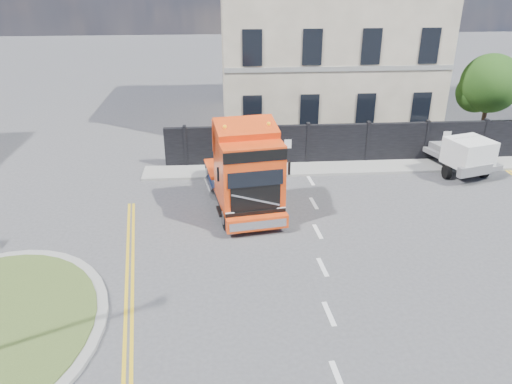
{
  "coord_description": "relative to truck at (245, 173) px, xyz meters",
  "views": [
    {
      "loc": [
        -0.28,
        -14.13,
        9.12
      ],
      "look_at": [
        0.91,
        1.8,
        1.8
      ],
      "focal_mm": 35.0,
      "sensor_mm": 36.0,
      "label": 1
    }
  ],
  "objects": [
    {
      "name": "ground",
      "position": [
        -0.65,
        -3.93,
        -1.65
      ],
      "size": [
        120.0,
        120.0,
        0.0
      ],
      "primitive_type": "plane",
      "color": "#424244",
      "rests_on": "ground"
    },
    {
      "name": "georgian_building",
      "position": [
        5.35,
        12.57,
        4.12
      ],
      "size": [
        12.3,
        10.3,
        12.8
      ],
      "color": "beige",
      "rests_on": "ground"
    },
    {
      "name": "flatbed_pickup",
      "position": [
        10.4,
        3.2,
        -0.64
      ],
      "size": [
        3.0,
        4.88,
        1.87
      ],
      "rotation": [
        0.0,
        0.0,
        0.29
      ],
      "color": "slate",
      "rests_on": "ground"
    },
    {
      "name": "tree",
      "position": [
        13.73,
        8.17,
        1.4
      ],
      "size": [
        3.2,
        3.2,
        4.8
      ],
      "color": "#382619",
      "rests_on": "ground"
    },
    {
      "name": "hoarding_fence",
      "position": [
        5.9,
        5.07,
        -0.65
      ],
      "size": [
        18.8,
        0.25,
        2.0
      ],
      "color": "black",
      "rests_on": "ground"
    },
    {
      "name": "pavement_far",
      "position": [
        5.35,
        4.17,
        -1.59
      ],
      "size": [
        20.0,
        1.6,
        0.12
      ],
      "primitive_type": "cube",
      "color": "gray",
      "rests_on": "ground"
    },
    {
      "name": "truck",
      "position": [
        0.0,
        0.0,
        0.0
      ],
      "size": [
        3.18,
        6.43,
        3.69
      ],
      "rotation": [
        0.0,
        0.0,
        0.15
      ],
      "color": "black",
      "rests_on": "ground"
    }
  ]
}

